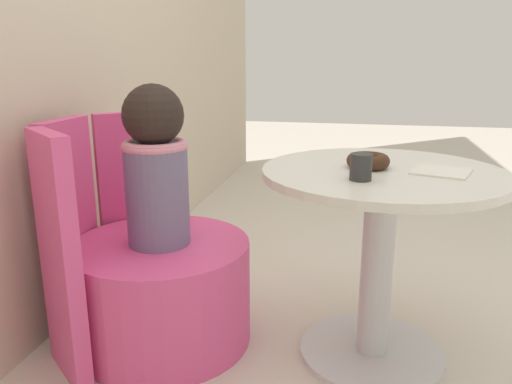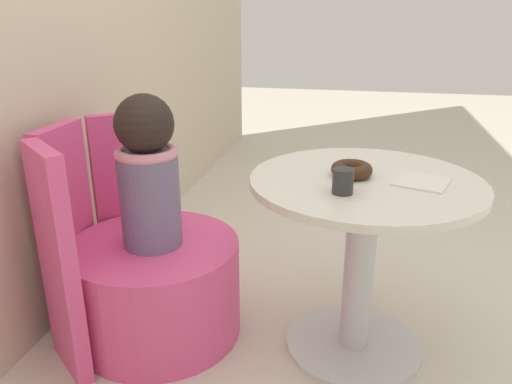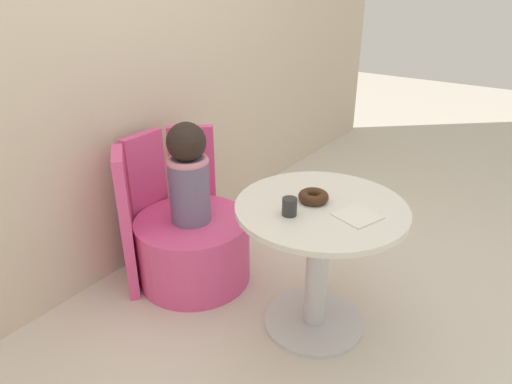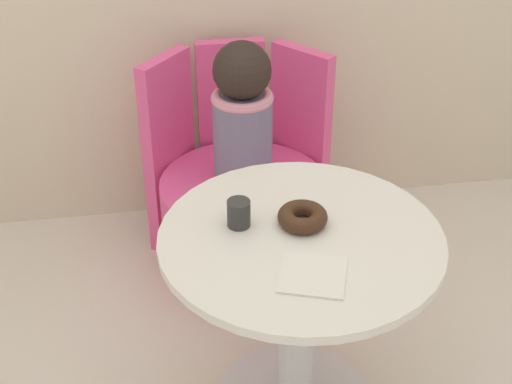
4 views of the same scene
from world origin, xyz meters
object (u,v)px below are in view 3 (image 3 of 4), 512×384
object	(u,v)px
tub_chair	(194,249)
round_table	(319,244)
cup	(289,207)
donut	(313,197)
child_figure	(188,173)

from	to	relation	value
tub_chair	round_table	bearing A→B (deg)	-85.98
round_table	tub_chair	xyz separation A→B (m)	(-0.05, 0.70, -0.25)
tub_chair	cup	bearing A→B (deg)	-98.88
round_table	tub_chair	bearing A→B (deg)	94.02
tub_chair	cup	xyz separation A→B (m)	(-0.10, -0.64, 0.48)
tub_chair	cup	world-z (taller)	cup
donut	cup	size ratio (longest dim) A/B	1.78
cup	round_table	bearing A→B (deg)	-24.10
tub_chair	child_figure	xyz separation A→B (m)	(-0.00, 0.00, 0.44)
cup	child_figure	bearing A→B (deg)	81.12
child_figure	donut	bearing A→B (deg)	-84.59
tub_chair	child_figure	distance (m)	0.44
tub_chair	donut	xyz separation A→B (m)	(0.06, -0.66, 0.47)
child_figure	donut	size ratio (longest dim) A/B	4.00
tub_chair	donut	size ratio (longest dim) A/B	4.59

